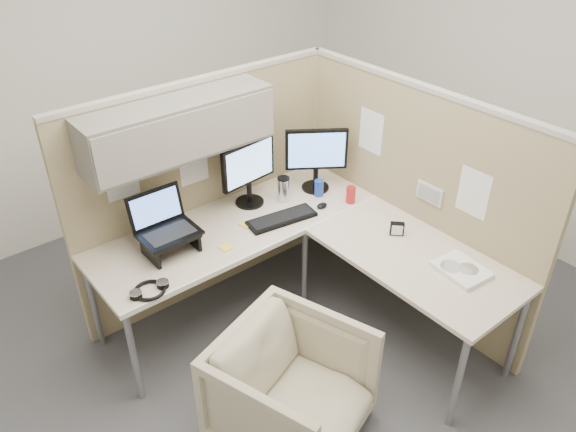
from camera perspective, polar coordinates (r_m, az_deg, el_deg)
ground at (r=3.92m, az=1.20°, el=-12.58°), size 4.50×4.50×0.00m
partition_back at (r=3.72m, az=-9.47°, el=5.29°), size 2.00×0.36×1.63m
partition_right at (r=3.91m, az=12.13°, el=1.66°), size 0.07×2.03×1.63m
desk at (r=3.61m, az=1.55°, el=-2.87°), size 2.00×1.98×0.73m
office_chair at (r=3.17m, az=0.42°, el=-16.82°), size 0.91×0.88×0.75m
monitor_left at (r=3.82m, az=-4.04°, el=4.85°), size 0.44×0.20×0.47m
monitor_right at (r=4.00m, az=2.89°, el=6.25°), size 0.38×0.28×0.47m
laptop_station at (r=3.49m, az=-12.23°, el=-1.45°), size 0.35×0.30×0.37m
keyboard at (r=3.75m, az=-0.64°, el=-0.27°), size 0.49×0.23×0.02m
mouse at (r=3.90m, az=3.47°, el=1.07°), size 0.09×0.06×0.03m
travel_mug at (r=3.93m, az=-0.47°, el=2.75°), size 0.09×0.09×0.18m
soda_can_green at (r=3.95m, az=6.39°, el=2.16°), size 0.07×0.07×0.12m
soda_can_silver at (r=4.02m, az=3.16°, el=2.86°), size 0.07×0.07×0.12m
sticky_note_a at (r=3.52m, az=-6.31°, el=-3.17°), size 0.08×0.08×0.01m
sticky_note_c at (r=3.65m, az=-10.35°, el=-2.12°), size 0.10×0.10×0.01m
sticky_note_d at (r=3.72m, az=-4.25°, el=-0.84°), size 0.09×0.09×0.01m
headphones at (r=3.25m, az=-13.88°, el=-7.31°), size 0.23×0.19×0.03m
paper_stack at (r=3.45m, az=17.19°, el=-5.25°), size 0.26×0.32×0.03m
desk_clock at (r=3.66m, az=11.02°, el=-1.29°), size 0.09×0.09×0.09m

